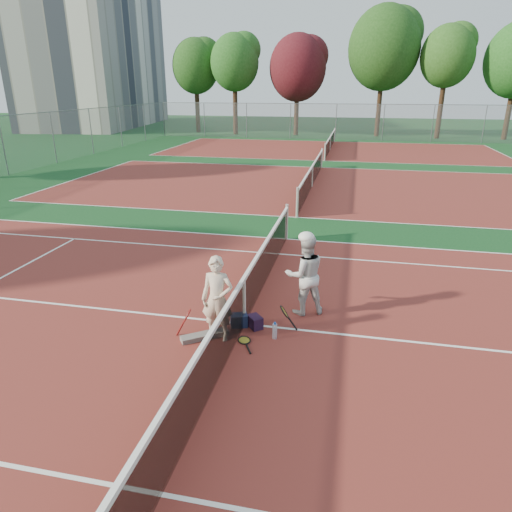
# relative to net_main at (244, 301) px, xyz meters

# --- Properties ---
(ground) EXTENTS (130.00, 130.00, 0.00)m
(ground) POSITION_rel_net_main_xyz_m (0.00, 0.00, -0.51)
(ground) COLOR #103B18
(ground) RESTS_ON ground
(court_main) EXTENTS (23.77, 10.97, 0.01)m
(court_main) POSITION_rel_net_main_xyz_m (0.00, 0.00, -0.51)
(court_main) COLOR maroon
(court_main) RESTS_ON ground
(court_far_a) EXTENTS (23.77, 10.97, 0.01)m
(court_far_a) POSITION_rel_net_main_xyz_m (0.00, 13.50, -0.51)
(court_far_a) COLOR maroon
(court_far_a) RESTS_ON ground
(court_far_b) EXTENTS (23.77, 10.97, 0.01)m
(court_far_b) POSITION_rel_net_main_xyz_m (0.00, 27.00, -0.51)
(court_far_b) COLOR maroon
(court_far_b) RESTS_ON ground
(net_main) EXTENTS (0.10, 10.98, 1.02)m
(net_main) POSITION_rel_net_main_xyz_m (0.00, 0.00, 0.00)
(net_main) COLOR black
(net_main) RESTS_ON ground
(net_far_a) EXTENTS (0.10, 10.98, 1.02)m
(net_far_a) POSITION_rel_net_main_xyz_m (0.00, 13.50, 0.00)
(net_far_a) COLOR black
(net_far_a) RESTS_ON ground
(net_far_b) EXTENTS (0.10, 10.98, 1.02)m
(net_far_b) POSITION_rel_net_main_xyz_m (0.00, 27.00, 0.00)
(net_far_b) COLOR black
(net_far_b) RESTS_ON ground
(fence_back) EXTENTS (32.00, 0.06, 3.00)m
(fence_back) POSITION_rel_net_main_xyz_m (0.00, 34.00, 0.99)
(fence_back) COLOR slate
(fence_back) RESTS_ON ground
(apartment_block) EXTENTS (12.96, 23.18, 15.00)m
(apartment_block) POSITION_rel_net_main_xyz_m (-28.00, 44.00, 6.99)
(apartment_block) COLOR beige
(apartment_block) RESTS_ON ground
(player_a) EXTENTS (0.59, 0.39, 1.62)m
(player_a) POSITION_rel_net_main_xyz_m (-0.35, -0.62, 0.30)
(player_a) COLOR beige
(player_a) RESTS_ON ground
(player_b) EXTENTS (1.00, 0.91, 1.69)m
(player_b) POSITION_rel_net_main_xyz_m (1.08, 0.77, 0.33)
(player_b) COLOR silver
(player_b) RESTS_ON ground
(racket_red) EXTENTS (0.35, 0.32, 0.54)m
(racket_red) POSITION_rel_net_main_xyz_m (-0.93, -0.65, -0.24)
(racket_red) COLOR maroon
(racket_red) RESTS_ON ground
(racket_black_held) EXTENTS (0.40, 0.35, 0.52)m
(racket_black_held) POSITION_rel_net_main_xyz_m (0.80, -0.08, -0.25)
(racket_black_held) COLOR black
(racket_black_held) RESTS_ON ground
(racket_spare) EXTENTS (0.52, 0.66, 0.03)m
(racket_spare) POSITION_rel_net_main_xyz_m (0.14, -0.62, -0.49)
(racket_spare) COLOR black
(racket_spare) RESTS_ON ground
(sports_bag_navy) EXTENTS (0.38, 0.32, 0.26)m
(sports_bag_navy) POSITION_rel_net_main_xyz_m (-0.08, -0.10, -0.38)
(sports_bag_navy) COLOR #101832
(sports_bag_navy) RESTS_ON ground
(sports_bag_purple) EXTENTS (0.36, 0.37, 0.25)m
(sports_bag_purple) POSITION_rel_net_main_xyz_m (0.23, -0.09, -0.39)
(sports_bag_purple) COLOR black
(sports_bag_purple) RESTS_ON ground
(net_cover_canvas) EXTENTS (0.85, 0.70, 0.10)m
(net_cover_canvas) POSITION_rel_net_main_xyz_m (-0.60, -0.66, -0.46)
(net_cover_canvas) COLOR #625D58
(net_cover_canvas) RESTS_ON ground
(water_bottle) EXTENTS (0.09, 0.09, 0.30)m
(water_bottle) POSITION_rel_net_main_xyz_m (0.68, -0.41, -0.36)
(water_bottle) COLOR #C9E5FF
(water_bottle) RESTS_ON ground
(tree_back_0) EXTENTS (4.52, 4.52, 8.85)m
(tree_back_0) POSITION_rel_net_main_xyz_m (-13.99, 37.94, 5.71)
(tree_back_0) COLOR #382314
(tree_back_0) RESTS_ON ground
(tree_back_1) EXTENTS (4.51, 4.51, 9.10)m
(tree_back_1) POSITION_rel_net_main_xyz_m (-9.79, 36.90, 5.96)
(tree_back_1) COLOR #382314
(tree_back_1) RESTS_ON ground
(tree_back_maroon) EXTENTS (5.20, 5.20, 9.00)m
(tree_back_maroon) POSITION_rel_net_main_xyz_m (-3.91, 37.29, 5.48)
(tree_back_maroon) COLOR #382314
(tree_back_maroon) RESTS_ON ground
(tree_back_3) EXTENTS (6.27, 6.27, 11.18)m
(tree_back_3) POSITION_rel_net_main_xyz_m (3.65, 37.82, 7.04)
(tree_back_3) COLOR #382314
(tree_back_3) RESTS_ON ground
(tree_back_4) EXTENTS (4.49, 4.49, 9.40)m
(tree_back_4) POSITION_rel_net_main_xyz_m (8.91, 37.05, 6.27)
(tree_back_4) COLOR #382314
(tree_back_4) RESTS_ON ground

